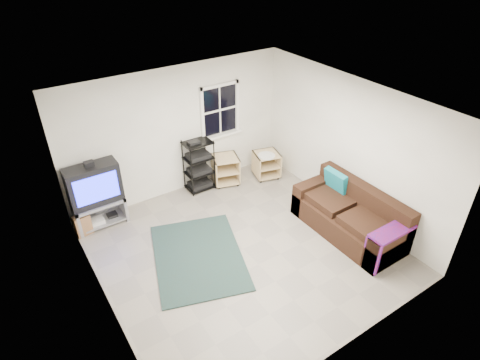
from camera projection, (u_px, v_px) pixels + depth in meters
room at (220, 114)px, 8.15m from camera, size 4.60×4.62×4.60m
tv_unit at (95, 191)px, 7.11m from camera, size 0.90×0.45×1.33m
av_rack at (199, 168)px, 8.24m from camera, size 0.56×0.41×1.12m
side_table_left at (225, 168)px, 8.56m from camera, size 0.66×0.66×0.62m
side_table_right at (266, 163)px, 8.75m from camera, size 0.63×0.63×0.59m
sofa at (350, 217)px, 7.13m from camera, size 0.92×2.07×0.95m
shag_rug at (198, 256)px, 6.74m from camera, size 1.96×2.30×0.02m
paper_bag at (83, 225)px, 7.14m from camera, size 0.30×0.22×0.40m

